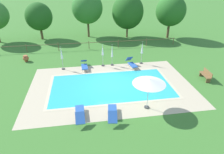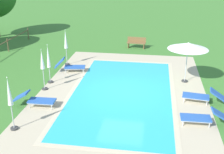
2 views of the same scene
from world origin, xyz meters
TOP-DOWN VIEW (x-y plane):
  - ground_plane at (0.00, 0.00)m, footprint 160.00×160.00m
  - pool_deck_paving at (0.00, 0.00)m, footprint 13.86×8.93m
  - swimming_pool_water at (0.00, 0.00)m, footprint 10.14×5.21m
  - pool_coping_rim at (0.00, 0.00)m, footprint 10.62×5.69m
  - sun_lounger_north_near_steps at (2.67, 3.64)m, footprint 0.91×2.00m
  - sun_lounger_north_mid at (-2.71, -3.83)m, footprint 0.65×2.06m
  - sun_lounger_north_far at (-2.17, 3.97)m, footprint 0.67×2.06m
  - sun_lounger_north_end at (-0.55, -4.08)m, footprint 0.88×2.10m
  - patio_umbrella_open_foreground at (2.06, -3.46)m, footprint 2.28×2.28m
  - patio_umbrella_closed_row_west at (-4.30, 4.08)m, footprint 0.32×0.32m
  - patio_umbrella_closed_row_mid_west at (3.91, 4.25)m, footprint 0.32×0.32m
  - patio_umbrella_closed_row_centre at (0.75, 4.31)m, footprint 0.32×0.32m
  - patio_umbrella_closed_row_mid_east at (-0.23, 4.28)m, footprint 0.32×0.32m
  - wooden_bench_lawn_side at (8.70, -0.13)m, footprint 0.58×1.53m

SIDE VIEW (x-z plane):
  - ground_plane at x=0.00m, z-range 0.00..0.00m
  - pool_deck_paving at x=0.00m, z-range 0.00..0.01m
  - swimming_pool_water at x=0.00m, z-range 0.00..0.01m
  - pool_coping_rim at x=0.00m, z-range 0.01..0.01m
  - sun_lounger_north_mid at x=-2.71m, z-range -0.02..0.74m
  - sun_lounger_north_far at x=-2.17m, z-range -0.02..0.74m
  - sun_lounger_north_end at x=-0.55m, z-range -0.03..0.76m
  - sun_lounger_north_near_steps at x=2.67m, z-range -0.08..0.85m
  - wooden_bench_lawn_side at x=8.70m, z-range 0.03..0.90m
  - patio_umbrella_closed_row_centre at x=0.75m, z-range 0.25..2.55m
  - patio_umbrella_closed_row_west at x=-4.30m, z-range 0.31..2.70m
  - patio_umbrella_closed_row_mid_east at x=-0.23m, z-range 0.36..2.69m
  - patio_umbrella_closed_row_mid_west at x=3.91m, z-range 0.35..2.79m
  - patio_umbrella_open_foreground at x=2.06m, z-range 0.97..3.37m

